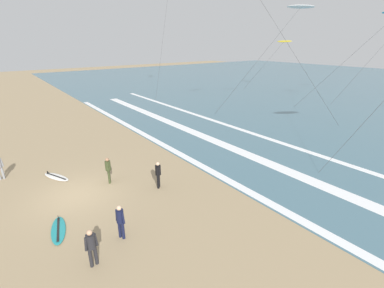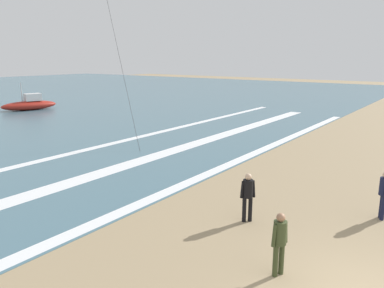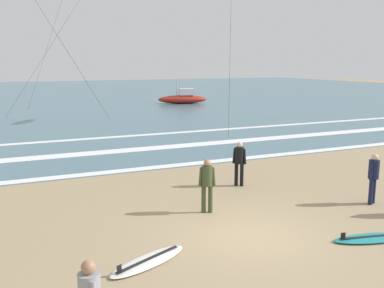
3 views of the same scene
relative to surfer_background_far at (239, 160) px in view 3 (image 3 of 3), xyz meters
name	(u,v)px [view 3 (image 3 of 3)]	position (x,y,z in m)	size (l,w,h in m)	color
ground_plane	(249,235)	(-2.03, -4.03, -0.96)	(160.00, 160.00, 0.00)	#9E8763
ocean_surface	(44,95)	(-2.03, 48.37, -0.95)	(140.00, 90.00, 0.01)	#476B7A
wave_foam_shoreline	(166,166)	(-1.34, 3.77, -0.94)	(50.17, 0.56, 0.01)	white
wave_foam_mid_break	(145,149)	(-0.99, 7.74, -0.94)	(50.76, 1.01, 0.01)	white
wave_foam_outer_break	(117,137)	(-1.44, 11.86, -0.94)	(54.97, 0.57, 0.01)	white
surfer_background_far	(239,160)	(0.00, 0.00, 0.00)	(0.43, 0.42, 1.60)	black
surfer_right_near	(373,174)	(2.76, -3.44, 0.00)	(0.51, 0.32, 1.60)	#141938
surfer_left_near	(207,181)	(-2.27, -2.05, 0.00)	(0.51, 0.32, 1.60)	#384223
surfboard_right_spare	(373,238)	(0.62, -5.54, -0.91)	(2.18, 1.06, 0.25)	teal
surfboard_left_pile	(148,261)	(-4.88, -4.47, -0.91)	(2.16, 1.42, 0.25)	silver
offshore_boat	(183,98)	(10.36, 29.75, -0.40)	(5.47, 3.04, 2.70)	maroon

